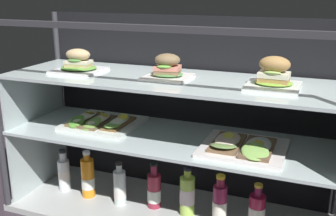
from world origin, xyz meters
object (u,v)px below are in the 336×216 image
at_px(plated_roll_sandwich_far_right, 274,77).
at_px(juice_bottle_front_second, 220,205).
at_px(open_sandwich_tray_near_left_corner, 101,122).
at_px(juice_bottle_back_right, 64,173).
at_px(open_sandwich_tray_far_right, 243,146).
at_px(juice_bottle_tucked_behind, 257,211).
at_px(juice_bottle_back_center, 88,178).
at_px(juice_bottle_back_left, 120,188).
at_px(juice_bottle_front_fourth, 154,191).
at_px(juice_bottle_near_post, 188,194).
at_px(plated_roll_sandwich_left_of_center, 167,69).
at_px(plated_roll_sandwich_mid_left, 79,64).

height_order(plated_roll_sandwich_far_right, juice_bottle_front_second, plated_roll_sandwich_far_right).
bearing_deg(open_sandwich_tray_near_left_corner, juice_bottle_back_right, -173.99).
xyz_separation_m(plated_roll_sandwich_far_right, open_sandwich_tray_far_right, (-0.10, -0.03, -0.29)).
relative_size(open_sandwich_tray_far_right, juice_bottle_tucked_behind, 1.60).
height_order(juice_bottle_back_center, juice_bottle_back_left, juice_bottle_back_center).
height_order(juice_bottle_back_center, juice_bottle_tucked_behind, juice_bottle_back_center).
relative_size(plated_roll_sandwich_far_right, juice_bottle_front_second, 0.85).
bearing_deg(juice_bottle_front_second, juice_bottle_back_left, -179.98).
relative_size(plated_roll_sandwich_far_right, juice_bottle_front_fourth, 0.91).
bearing_deg(juice_bottle_front_fourth, plated_roll_sandwich_far_right, -1.74).
bearing_deg(plated_roll_sandwich_far_right, juice_bottle_back_left, -178.15).
relative_size(juice_bottle_front_fourth, juice_bottle_near_post, 0.94).
relative_size(plated_roll_sandwich_left_of_center, juice_bottle_front_second, 0.79).
relative_size(plated_roll_sandwich_mid_left, juice_bottle_near_post, 0.87).
bearing_deg(juice_bottle_near_post, juice_bottle_back_center, -177.11).
bearing_deg(juice_bottle_near_post, juice_bottle_front_fourth, 179.50).
bearing_deg(juice_bottle_back_right, open_sandwich_tray_near_left_corner, 6.01).
xyz_separation_m(juice_bottle_back_center, juice_bottle_front_fourth, (0.35, 0.03, -0.01)).
distance_m(plated_roll_sandwich_mid_left, plated_roll_sandwich_far_right, 0.88).
bearing_deg(plated_roll_sandwich_left_of_center, juice_bottle_front_second, -5.50).
relative_size(open_sandwich_tray_near_left_corner, juice_bottle_tucked_behind, 1.60).
relative_size(plated_roll_sandwich_left_of_center, open_sandwich_tray_near_left_corner, 0.56).
height_order(juice_bottle_front_second, juice_bottle_tucked_behind, juice_bottle_front_second).
xyz_separation_m(juice_bottle_back_center, juice_bottle_tucked_behind, (0.84, 0.02, -0.01)).
height_order(plated_roll_sandwich_mid_left, plated_roll_sandwich_far_right, plated_roll_sandwich_far_right).
xyz_separation_m(open_sandwich_tray_near_left_corner, juice_bottle_tucked_behind, (0.76, -0.01, -0.31)).
xyz_separation_m(plated_roll_sandwich_mid_left, juice_bottle_near_post, (0.53, 0.03, -0.57)).
xyz_separation_m(open_sandwich_tray_near_left_corner, juice_bottle_near_post, (0.45, -0.01, -0.29)).
xyz_separation_m(plated_roll_sandwich_far_right, juice_bottle_tucked_behind, (-0.03, 0.01, -0.60)).
bearing_deg(juice_bottle_near_post, open_sandwich_tray_far_right, -11.05).
xyz_separation_m(plated_roll_sandwich_far_right, open_sandwich_tray_near_left_corner, (-0.79, 0.02, -0.29)).
bearing_deg(plated_roll_sandwich_left_of_center, juice_bottle_back_left, -173.98).
relative_size(plated_roll_sandwich_far_right, juice_bottle_tucked_behind, 0.96).
bearing_deg(juice_bottle_back_left, plated_roll_sandwich_mid_left, 177.25).
bearing_deg(juice_bottle_front_second, juice_bottle_front_fourth, 173.52).
xyz_separation_m(juice_bottle_front_second, juice_bottle_tucked_behind, (0.16, 0.03, -0.01)).
xyz_separation_m(plated_roll_sandwich_far_right, juice_bottle_front_fourth, (-0.52, 0.02, -0.60)).
bearing_deg(juice_bottle_front_fourth, plated_roll_sandwich_left_of_center, -9.98).
height_order(open_sandwich_tray_far_right, juice_bottle_front_second, open_sandwich_tray_far_right).
xyz_separation_m(plated_roll_sandwich_left_of_center, juice_bottle_near_post, (0.10, 0.01, -0.58)).
height_order(juice_bottle_back_left, juice_bottle_near_post, juice_bottle_near_post).
bearing_deg(juice_bottle_back_center, juice_bottle_near_post, 2.89).
bearing_deg(plated_roll_sandwich_far_right, juice_bottle_back_center, -179.21).
xyz_separation_m(juice_bottle_back_center, juice_bottle_near_post, (0.52, 0.03, 0.00)).
xyz_separation_m(open_sandwich_tray_far_right, juice_bottle_back_right, (-0.92, 0.03, -0.30)).
bearing_deg(open_sandwich_tray_far_right, juice_bottle_back_right, 177.85).
bearing_deg(juice_bottle_back_center, juice_bottle_back_right, 175.53).
distance_m(plated_roll_sandwich_left_of_center, juice_bottle_tucked_behind, 0.73).
relative_size(plated_roll_sandwich_mid_left, juice_bottle_front_fourth, 0.93).
height_order(juice_bottle_near_post, juice_bottle_front_second, juice_bottle_front_second).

